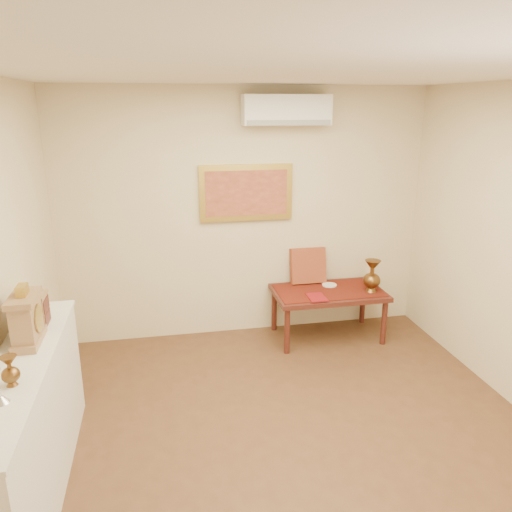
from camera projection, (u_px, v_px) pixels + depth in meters
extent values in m
plane|color=brown|center=(300.00, 457.00, 3.70)|extent=(4.50, 4.50, 0.00)
plane|color=silver|center=(312.00, 69.00, 2.91)|extent=(4.50, 4.50, 0.00)
cube|color=beige|center=(246.00, 215.00, 5.41)|extent=(4.00, 0.02, 2.70)
cube|color=#5F190F|center=(329.00, 290.00, 5.46)|extent=(1.14, 0.59, 0.01)
cylinder|color=white|center=(329.00, 285.00, 5.59)|extent=(0.16, 0.16, 0.01)
cube|color=maroon|center=(317.00, 297.00, 5.23)|extent=(0.18, 0.25, 0.01)
cube|color=maroon|center=(308.00, 265.00, 5.64)|extent=(0.40, 0.18, 0.41)
cube|color=silver|center=(30.00, 432.00, 3.22)|extent=(0.35, 2.00, 0.95)
cube|color=silver|center=(19.00, 365.00, 3.08)|extent=(0.37, 2.02, 0.03)
cube|color=#A07852|center=(29.00, 339.00, 3.32)|extent=(0.16, 0.36, 0.05)
cube|color=#A07852|center=(26.00, 319.00, 3.27)|extent=(0.14, 0.30, 0.25)
cylinder|color=beige|center=(38.00, 318.00, 3.29)|extent=(0.01, 0.17, 0.17)
cylinder|color=gold|center=(39.00, 318.00, 3.29)|extent=(0.01, 0.19, 0.19)
cube|color=#A07852|center=(23.00, 298.00, 3.23)|extent=(0.17, 0.34, 0.04)
cube|color=gold|center=(22.00, 290.00, 3.22)|extent=(0.06, 0.11, 0.07)
cube|color=#A07852|center=(36.00, 312.00, 3.55)|extent=(0.15, 0.20, 0.22)
cube|color=#4E1E17|center=(48.00, 317.00, 3.58)|extent=(0.01, 0.17, 0.09)
cube|color=#4E1E17|center=(46.00, 304.00, 3.55)|extent=(0.01, 0.17, 0.09)
cube|color=#A07852|center=(33.00, 296.00, 3.51)|extent=(0.16, 0.21, 0.02)
cube|color=#4E1E17|center=(328.00, 293.00, 5.47)|extent=(1.20, 0.70, 0.05)
cylinder|color=#4E1E17|center=(287.00, 331.00, 5.17)|extent=(0.06, 0.06, 0.50)
cylinder|color=#4E1E17|center=(384.00, 323.00, 5.37)|extent=(0.06, 0.06, 0.50)
cylinder|color=#4E1E17|center=(274.00, 309.00, 5.72)|extent=(0.06, 0.06, 0.50)
cylinder|color=#4E1E17|center=(363.00, 302.00, 5.92)|extent=(0.06, 0.06, 0.50)
cube|color=gold|center=(246.00, 193.00, 5.32)|extent=(1.00, 0.05, 0.60)
cube|color=#B95E40|center=(247.00, 193.00, 5.29)|extent=(0.88, 0.01, 0.48)
cube|color=white|center=(286.00, 110.00, 5.05)|extent=(0.90, 0.24, 0.30)
cube|color=gray|center=(289.00, 123.00, 4.97)|extent=(0.86, 0.02, 0.05)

